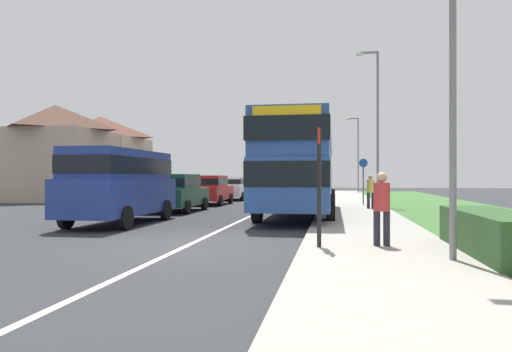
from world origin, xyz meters
TOP-DOWN VIEW (x-y plane):
  - ground_plane at (0.00, 0.00)m, footprint 120.00×120.00m
  - lane_marking_centre at (0.00, 8.00)m, footprint 0.14×60.00m
  - pavement_near_side at (4.20, 6.00)m, footprint 3.20×68.00m
  - grass_verge_seaward at (8.50, 6.00)m, footprint 6.00×68.00m
  - roadside_hedge at (6.30, -1.13)m, footprint 1.10×4.14m
  - double_decker_bus at (1.94, 8.29)m, footprint 2.80×10.83m
  - parked_van_blue at (-3.71, 4.06)m, footprint 2.11×5.40m
  - parked_car_dark_green at (-3.68, 9.62)m, footprint 1.97×4.32m
  - parked_car_red at (-3.59, 15.14)m, footprint 1.91×4.15m
  - parked_car_white at (-3.53, 20.87)m, footprint 2.00×4.58m
  - pedestrian_at_stop at (4.29, -0.48)m, footprint 0.34×0.34m
  - pedestrian_walking_away at (4.96, 11.52)m, footprint 0.34×0.34m
  - bus_stop_sign at (3.00, -0.86)m, footprint 0.09×0.52m
  - cycle_route_sign at (4.81, 14.49)m, footprint 0.44×0.08m
  - street_lamp_near at (5.25, -1.99)m, footprint 1.14×0.20m
  - street_lamp_mid at (5.41, 14.11)m, footprint 1.14×0.20m
  - street_lamp_far at (5.37, 33.33)m, footprint 1.14×0.20m
  - house_terrace_far_side at (-14.90, 20.91)m, footprint 6.27×12.13m

SIDE VIEW (x-z plane):
  - ground_plane at x=0.00m, z-range 0.00..0.00m
  - lane_marking_centre at x=0.00m, z-range 0.00..0.01m
  - grass_verge_seaward at x=8.50m, z-range 0.00..0.08m
  - pavement_near_side at x=4.20m, z-range 0.00..0.12m
  - roadside_hedge at x=6.30m, z-range 0.00..0.90m
  - parked_car_white at x=-3.53m, z-range 0.09..1.66m
  - parked_car_red at x=-3.59m, z-range 0.08..1.73m
  - parked_car_dark_green at x=-3.68m, z-range 0.08..1.77m
  - pedestrian_at_stop at x=4.29m, z-range 0.14..1.81m
  - pedestrian_walking_away at x=4.96m, z-range 0.14..1.81m
  - cycle_route_sign at x=4.81m, z-range 0.17..2.69m
  - parked_van_blue at x=-3.71m, z-range 0.22..2.67m
  - bus_stop_sign at x=3.00m, z-range 0.24..2.84m
  - double_decker_bus at x=1.94m, z-range 0.29..3.99m
  - house_terrace_far_side at x=-14.90m, z-range 0.00..6.34m
  - street_lamp_far at x=5.37m, z-range 0.54..7.52m
  - street_lamp_near at x=5.25m, z-range 0.55..7.77m
  - street_lamp_mid at x=5.41m, z-range 0.56..8.56m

